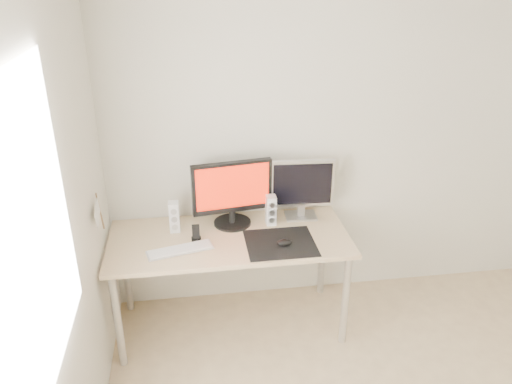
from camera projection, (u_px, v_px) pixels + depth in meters
wall_back at (352, 138)px, 3.56m from camera, size 3.50×0.00×3.50m
wall_left at (32, 320)px, 1.76m from camera, size 0.00×3.50×3.50m
window_pane at (22, 260)px, 1.66m from camera, size 0.00×1.30×1.30m
mousepad at (280, 243)px, 3.25m from camera, size 0.45×0.40×0.00m
mouse at (284, 242)px, 3.22m from camera, size 0.10×0.06×0.04m
desk at (230, 247)px, 3.36m from camera, size 1.60×0.70×0.73m
main_monitor at (232, 191)px, 3.38m from camera, size 0.55×0.29×0.47m
second_monitor at (302, 186)px, 3.48m from camera, size 0.45×0.17×0.43m
speaker_left at (174, 217)px, 3.36m from camera, size 0.07×0.08×0.21m
speaker_right at (271, 210)px, 3.45m from camera, size 0.07×0.08×0.21m
keyboard at (180, 250)px, 3.16m from camera, size 0.44×0.22×0.02m
phone_dock at (196, 235)px, 3.27m from camera, size 0.06×0.05×0.11m
pennant at (98, 212)px, 2.96m from camera, size 0.01×0.23×0.29m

